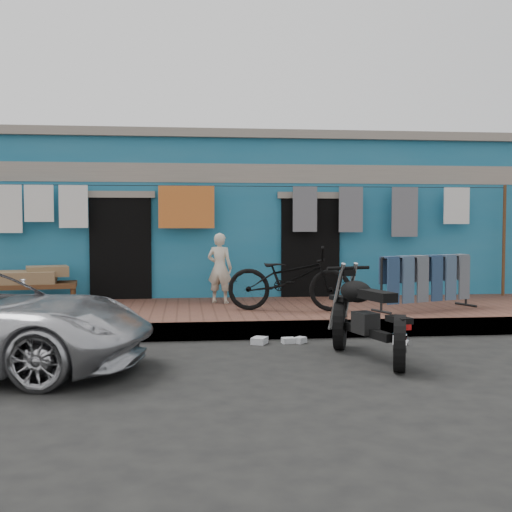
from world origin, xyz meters
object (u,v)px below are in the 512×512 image
at_px(motorcycle, 368,314).
at_px(bicycle, 289,271).
at_px(jeans_rack, 426,281).
at_px(seated_person, 220,268).
at_px(charpoy, 23,287).

bearing_deg(motorcycle, bicycle, 86.33).
xyz_separation_m(bicycle, jeans_rack, (2.20, -0.07, -0.18)).
xyz_separation_m(bicycle, motorcycle, (0.53, -2.56, -0.33)).
bearing_deg(seated_person, motorcycle, 135.42).
distance_m(seated_person, jeans_rack, 3.44).
distance_m(motorcycle, charpoy, 6.16).
bearing_deg(jeans_rack, bicycle, 178.10).
xyz_separation_m(motorcycle, charpoy, (-4.89, 3.75, 0.01)).
relative_size(bicycle, charpoy, 1.00).
bearing_deg(charpoy, jeans_rack, -10.90).
relative_size(motorcycle, charpoy, 0.92).
height_order(bicycle, motorcycle, bicycle).
height_order(bicycle, jeans_rack, bicycle).
bearing_deg(seated_person, charpoy, 19.56).
xyz_separation_m(seated_person, charpoy, (-3.32, 0.13, -0.30)).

